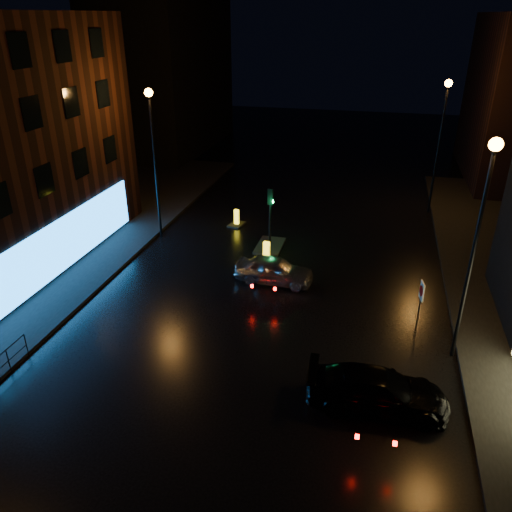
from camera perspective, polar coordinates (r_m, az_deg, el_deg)
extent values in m
plane|color=black|center=(16.70, -5.42, -19.34)|extent=(120.00, 120.00, 0.00)
cube|color=black|center=(28.87, -27.01, -1.16)|extent=(12.00, 44.00, 0.15)
cube|color=black|center=(50.50, -10.24, 20.01)|extent=(8.00, 16.00, 14.00)
cylinder|color=black|center=(28.84, -11.41, 9.63)|extent=(0.14, 0.14, 8.00)
cylinder|color=black|center=(28.02, -12.15, 17.49)|extent=(0.20, 0.20, 0.25)
sphere|color=orange|center=(28.00, -12.18, 17.79)|extent=(0.44, 0.44, 0.44)
cylinder|color=black|center=(19.02, 23.37, -0.68)|extent=(0.14, 0.14, 8.00)
cylinder|color=black|center=(17.75, 25.64, 10.95)|extent=(0.20, 0.20, 0.25)
sphere|color=orange|center=(17.72, 25.74, 11.42)|extent=(0.44, 0.44, 0.44)
cylinder|color=black|center=(34.07, 20.04, 11.07)|extent=(0.14, 0.14, 8.00)
cylinder|color=black|center=(33.38, 21.11, 17.68)|extent=(0.20, 0.20, 0.25)
sphere|color=orange|center=(33.37, 21.16, 17.93)|extent=(0.44, 0.44, 0.44)
cube|color=black|center=(28.15, 1.57, 1.16)|extent=(1.40, 2.40, 0.12)
cylinder|color=black|center=(27.62, 1.61, 3.69)|extent=(0.12, 0.12, 2.80)
cube|color=black|center=(27.06, 1.65, 6.83)|extent=(0.28, 0.22, 0.90)
cylinder|color=#0CFF59|center=(27.12, 1.93, 6.25)|extent=(0.05, 0.18, 0.18)
cylinder|color=black|center=(21.17, -24.78, -9.19)|extent=(0.04, 0.04, 1.00)
imported|color=#A4A7AC|center=(24.23, 2.08, -1.61)|extent=(3.87, 1.70, 1.30)
imported|color=black|center=(17.46, 13.73, -14.72)|extent=(4.72, 2.10, 1.35)
cube|color=black|center=(26.34, 1.19, -0.66)|extent=(1.10, 1.49, 0.11)
cube|color=yellow|center=(26.09, 1.20, 0.46)|extent=(0.35, 0.25, 1.14)
cube|color=black|center=(26.09, 1.20, 0.46)|extent=(0.34, 0.07, 0.69)
cube|color=black|center=(31.13, -2.22, 3.63)|extent=(0.98, 1.29, 0.10)
cube|color=yellow|center=(30.95, -2.24, 4.46)|extent=(0.30, 0.22, 0.98)
cube|color=black|center=(30.95, -2.24, 4.46)|extent=(0.29, 0.07, 0.59)
cylinder|color=black|center=(21.36, 18.14, -5.68)|extent=(0.06, 0.06, 2.21)
cube|color=white|center=(20.97, 18.44, -3.80)|extent=(0.14, 0.55, 0.75)
cylinder|color=#B20C0C|center=(20.96, 18.36, -3.80)|extent=(0.09, 0.44, 0.44)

